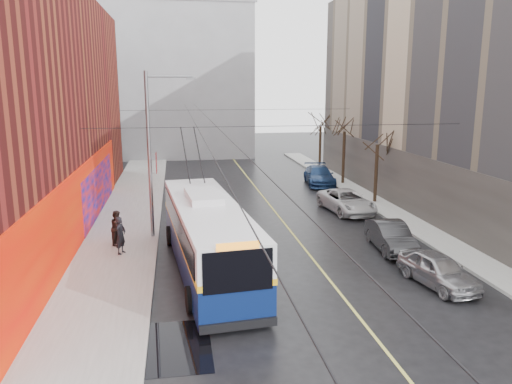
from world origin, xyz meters
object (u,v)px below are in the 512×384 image
Objects in this scene: parked_car_d at (319,175)px; following_car at (197,196)px; parked_car_b at (391,236)px; tree_near at (378,134)px; pedestrian_b at (118,228)px; tree_far at (321,118)px; parked_car_a at (438,270)px; trolleybus at (208,235)px; parked_car_c at (347,201)px; pedestrian_a at (121,235)px; tree_mid at (345,122)px; streetlight_pole at (152,151)px.

parked_car_d is 1.24× the size of following_car.
parked_car_b is 17.18m from parked_car_d.
tree_near reaches higher than parked_car_b.
tree_near is 18.90m from pedestrian_b.
tree_far reaches higher than pedestrian_b.
tree_far is at bearing 74.20° from parked_car_a.
trolleybus is at bearing -112.57° from parked_car_d.
pedestrian_a is (-13.88, -6.70, 0.35)m from parked_car_c.
tree_mid is at bearing 49.84° from trolleybus.
pedestrian_a is (-16.70, -8.73, -3.90)m from tree_near.
parked_car_d is at bearing 45.23° from streetlight_pole.
tree_far is at bearing -26.03° from pedestrian_b.
pedestrian_a is at bearing -155.74° from pedestrian_b.
trolleybus is 3.16× the size of parked_car_a.
parked_car_d is at bearing 173.01° from tree_mid.
tree_near reaches higher than pedestrian_a.
streetlight_pole is 1.35× the size of tree_mid.
parked_car_a is 2.19× the size of pedestrian_a.
pedestrian_b is at bearing -156.94° from tree_near.
parked_car_b is 1.00× the size of following_car.
tree_mid reaches higher than tree_far.
parked_car_d is at bearing 54.63° from trolleybus.
pedestrian_b is at bearing 173.72° from parked_car_b.
tree_near is 1.47× the size of following_car.
parked_car_c is (0.37, 7.85, 0.01)m from parked_car_b.
trolleybus is at bearing -138.09° from tree_near.
parked_car_c is at bearing 91.86° from parked_car_b.
following_car is (-9.36, 10.87, 0.02)m from parked_car_b.
pedestrian_a is at bearing 179.68° from parked_car_b.
tree_mid is 4.90m from parked_car_d.
tree_near reaches higher than trolleybus.
tree_far is 1.25× the size of parked_car_c.
tree_mid is at bearing 83.85° from parked_car_b.
following_car is 10.56m from pedestrian_a.
tree_near is at bearing -90.00° from tree_mid.
parked_car_a is 21.88m from parked_car_d.
streetlight_pole is at bearing -5.21° from pedestrian_a.
streetlight_pole reaches higher than pedestrian_b.
streetlight_pole reaches higher than parked_car_a.
streetlight_pole is at bearing -106.50° from following_car.
tree_near reaches higher than parked_car_c.
tree_far is at bearing 57.90° from trolleybus.
streetlight_pole is 4.41m from pedestrian_b.
tree_far is 1.62× the size of parked_car_a.
pedestrian_a is at bearing -152.40° from tree_near.
streetlight_pole reaches higher than trolleybus.
tree_mid reaches higher than following_car.
parked_car_b is at bearing -100.73° from tree_mid.
following_car reaches higher than parked_car_b.
tree_mid is at bearing 40.65° from streetlight_pole.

